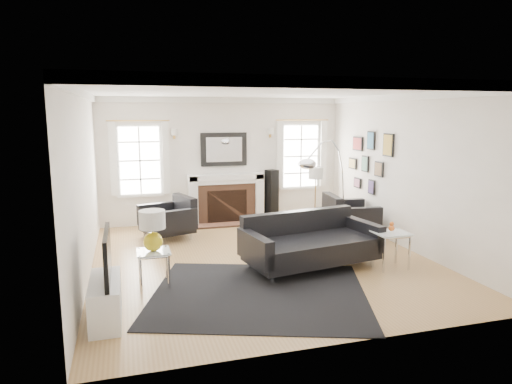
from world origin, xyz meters
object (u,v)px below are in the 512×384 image
object	(u,v)px
sofa	(309,244)
arc_floor_lamp	(327,189)
coffee_table	(299,235)
fireplace	(226,199)
armchair_left	(170,219)
armchair_right	(348,217)
gourd_lamp	(152,228)

from	to	relation	value
sofa	arc_floor_lamp	size ratio (longest dim) A/B	1.12
coffee_table	fireplace	bearing A→B (deg)	105.46
sofa	armchair_left	world-z (taller)	sofa
sofa	armchair_right	bearing A→B (deg)	46.57
armchair_left	coffee_table	size ratio (longest dim) A/B	1.49
sofa	coffee_table	xyz separation A→B (m)	(0.10, 0.70, -0.05)
armchair_left	arc_floor_lamp	distance (m)	3.16
fireplace	sofa	size ratio (longest dim) A/B	0.74
armchair_left	gourd_lamp	bearing A→B (deg)	-100.61
arc_floor_lamp	fireplace	bearing A→B (deg)	117.66
sofa	armchair_right	world-z (taller)	sofa
fireplace	gourd_lamp	bearing A→B (deg)	-117.53
armchair_right	coffee_table	size ratio (longest dim) A/B	1.38
armchair_left	fireplace	bearing A→B (deg)	35.73
fireplace	armchair_left	world-z (taller)	fireplace
fireplace	gourd_lamp	xyz separation A→B (m)	(-1.82, -3.49, 0.31)
fireplace	sofa	xyz separation A→B (m)	(0.63, -3.35, -0.16)
sofa	coffee_table	size ratio (longest dim) A/B	2.82
coffee_table	gourd_lamp	size ratio (longest dim) A/B	1.39
fireplace	gourd_lamp	distance (m)	3.95
fireplace	arc_floor_lamp	xyz separation A→B (m)	(1.31, -2.50, 0.57)
sofa	armchair_right	distance (m)	2.18
sofa	coffee_table	world-z (taller)	sofa
fireplace	arc_floor_lamp	bearing A→B (deg)	-62.34
armchair_right	gourd_lamp	size ratio (longest dim) A/B	1.92
armchair_right	arc_floor_lamp	world-z (taller)	arc_floor_lamp
armchair_right	arc_floor_lamp	distance (m)	1.32
sofa	coffee_table	bearing A→B (deg)	81.66
gourd_lamp	armchair_left	bearing A→B (deg)	79.39
armchair_left	armchair_right	xyz separation A→B (m)	(3.48, -0.80, 0.01)
sofa	gourd_lamp	bearing A→B (deg)	-176.73
armchair_right	fireplace	bearing A→B (deg)	140.29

